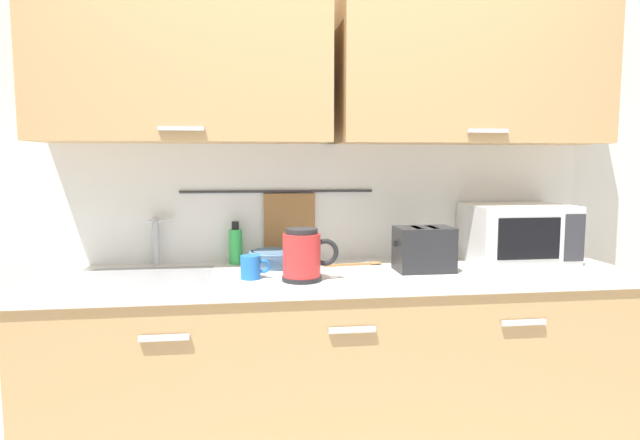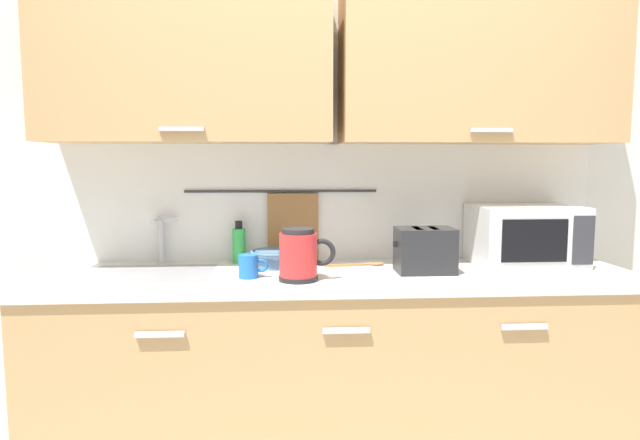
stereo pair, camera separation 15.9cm
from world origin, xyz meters
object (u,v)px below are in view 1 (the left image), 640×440
at_px(microwave, 517,233).
at_px(toaster, 424,249).
at_px(mug_near_sink, 251,267).
at_px(mixing_bowl, 273,258).
at_px(electric_kettle, 303,255).
at_px(dish_soap_bottle, 236,245).
at_px(wooden_spoon, 360,264).

height_order(microwave, toaster, microwave).
height_order(mug_near_sink, mixing_bowl, mug_near_sink).
height_order(mixing_bowl, toaster, toaster).
bearing_deg(electric_kettle, mixing_bowl, 110.59).
bearing_deg(dish_soap_bottle, mug_near_sink, -78.58).
relative_size(electric_kettle, wooden_spoon, 0.82).
bearing_deg(mug_near_sink, mixing_bowl, 66.11).
distance_m(microwave, dish_soap_bottle, 1.31).
height_order(mug_near_sink, toaster, toaster).
relative_size(electric_kettle, toaster, 0.89).
distance_m(electric_kettle, mug_near_sink, 0.22).
distance_m(electric_kettle, toaster, 0.55).
distance_m(dish_soap_bottle, toaster, 0.85).
height_order(toaster, wooden_spoon, toaster).
distance_m(dish_soap_bottle, wooden_spoon, 0.58).
bearing_deg(electric_kettle, microwave, 14.37).
xyz_separation_m(electric_kettle, mug_near_sink, (-0.20, 0.06, -0.05)).
relative_size(microwave, wooden_spoon, 1.66).
xyz_separation_m(microwave, wooden_spoon, (-0.74, 0.02, -0.13)).
height_order(microwave, mug_near_sink, microwave).
bearing_deg(wooden_spoon, toaster, -33.73).
xyz_separation_m(electric_kettle, toaster, (0.54, 0.12, -0.01)).
relative_size(mug_near_sink, toaster, 0.47).
distance_m(dish_soap_bottle, mixing_bowl, 0.20).
bearing_deg(dish_soap_bottle, mixing_bowl, -34.66).
bearing_deg(electric_kettle, wooden_spoon, 44.12).
distance_m(microwave, mixing_bowl, 1.15).
bearing_deg(mixing_bowl, dish_soap_bottle, 145.34).
bearing_deg(toaster, mug_near_sink, -175.39).
relative_size(mixing_bowl, wooden_spoon, 0.77).
bearing_deg(mixing_bowl, wooden_spoon, 0.44).
bearing_deg(microwave, dish_soap_bottle, 174.40).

